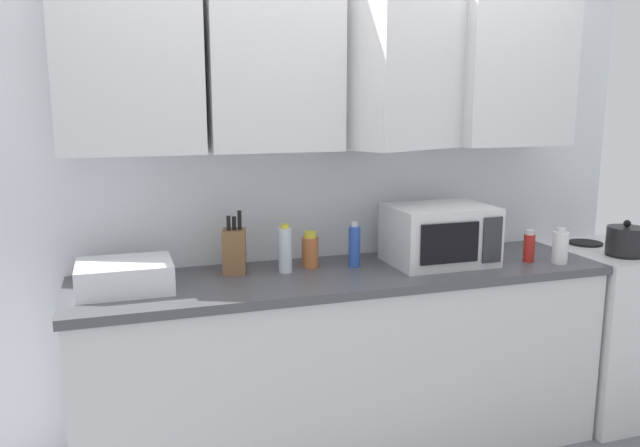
{
  "coord_description": "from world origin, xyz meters",
  "views": [
    {
      "loc": [
        -0.98,
        -2.93,
        1.66
      ],
      "look_at": [
        -0.11,
        -0.25,
        1.12
      ],
      "focal_mm": 35.37,
      "sensor_mm": 36.0,
      "label": 1
    }
  ],
  "objects_px": {
    "dish_rack": "(125,276)",
    "bottle_red_sauce": "(529,246)",
    "stove_range": "(622,327)",
    "bottle_clear_tall": "(285,250)",
    "bottle_spice_jar": "(310,251)",
    "knife_block": "(234,251)",
    "bottle_white_jar": "(560,247)",
    "bottle_blue_cleaner": "(354,246)",
    "kettle": "(626,240)",
    "microwave": "(440,235)"
  },
  "relations": [
    {
      "from": "bottle_white_jar",
      "to": "bottle_clear_tall",
      "type": "height_order",
      "value": "bottle_clear_tall"
    },
    {
      "from": "bottle_blue_cleaner",
      "to": "bottle_white_jar",
      "type": "distance_m",
      "value": 0.99
    },
    {
      "from": "stove_range",
      "to": "kettle",
      "type": "height_order",
      "value": "kettle"
    },
    {
      "from": "bottle_spice_jar",
      "to": "bottle_clear_tall",
      "type": "height_order",
      "value": "bottle_clear_tall"
    },
    {
      "from": "stove_range",
      "to": "knife_block",
      "type": "relative_size",
      "value": 3.18
    },
    {
      "from": "stove_range",
      "to": "knife_block",
      "type": "xyz_separation_m",
      "value": [
        -2.1,
        0.15,
        0.55
      ]
    },
    {
      "from": "microwave",
      "to": "bottle_red_sauce",
      "type": "xyz_separation_m",
      "value": [
        0.43,
        -0.11,
        -0.07
      ]
    },
    {
      "from": "kettle",
      "to": "knife_block",
      "type": "xyz_separation_m",
      "value": [
        -1.93,
        0.29,
        0.02
      ]
    },
    {
      "from": "bottle_spice_jar",
      "to": "bottle_clear_tall",
      "type": "distance_m",
      "value": 0.15
    },
    {
      "from": "bottle_white_jar",
      "to": "bottle_red_sauce",
      "type": "relative_size",
      "value": 1.1
    },
    {
      "from": "knife_block",
      "to": "bottle_spice_jar",
      "type": "distance_m",
      "value": 0.36
    },
    {
      "from": "dish_rack",
      "to": "bottle_white_jar",
      "type": "distance_m",
      "value": 2.0
    },
    {
      "from": "microwave",
      "to": "bottle_clear_tall",
      "type": "xyz_separation_m",
      "value": [
        -0.75,
        0.07,
        -0.03
      ]
    },
    {
      "from": "kettle",
      "to": "bottle_white_jar",
      "type": "height_order",
      "value": "kettle"
    },
    {
      "from": "kettle",
      "to": "bottle_red_sauce",
      "type": "relative_size",
      "value": 1.17
    },
    {
      "from": "bottle_spice_jar",
      "to": "bottle_clear_tall",
      "type": "xyz_separation_m",
      "value": [
        -0.13,
        -0.05,
        0.03
      ]
    },
    {
      "from": "dish_rack",
      "to": "microwave",
      "type": "bearing_deg",
      "value": -0.0
    },
    {
      "from": "stove_range",
      "to": "bottle_blue_cleaner",
      "type": "xyz_separation_m",
      "value": [
        -1.55,
        0.09,
        0.55
      ]
    },
    {
      "from": "microwave",
      "to": "bottle_spice_jar",
      "type": "xyz_separation_m",
      "value": [
        -0.61,
        0.12,
        -0.06
      ]
    },
    {
      "from": "bottle_blue_cleaner",
      "to": "bottle_red_sauce",
      "type": "height_order",
      "value": "bottle_blue_cleaner"
    },
    {
      "from": "knife_block",
      "to": "bottle_blue_cleaner",
      "type": "distance_m",
      "value": 0.56
    },
    {
      "from": "stove_range",
      "to": "bottle_blue_cleaner",
      "type": "relative_size",
      "value": 4.27
    },
    {
      "from": "kettle",
      "to": "bottle_white_jar",
      "type": "xyz_separation_m",
      "value": [
        -0.42,
        -0.03,
        -0.0
      ]
    },
    {
      "from": "stove_range",
      "to": "bottle_spice_jar",
      "type": "relative_size",
      "value": 5.33
    },
    {
      "from": "dish_rack",
      "to": "bottle_white_jar",
      "type": "xyz_separation_m",
      "value": [
        2.0,
        -0.19,
        0.02
      ]
    },
    {
      "from": "bottle_blue_cleaner",
      "to": "bottle_spice_jar",
      "type": "bearing_deg",
      "value": 165.74
    },
    {
      "from": "microwave",
      "to": "knife_block",
      "type": "distance_m",
      "value": 0.98
    },
    {
      "from": "dish_rack",
      "to": "bottle_red_sauce",
      "type": "relative_size",
      "value": 2.4
    },
    {
      "from": "bottle_clear_tall",
      "to": "bottle_red_sauce",
      "type": "bearing_deg",
      "value": -8.37
    },
    {
      "from": "stove_range",
      "to": "bottle_clear_tall",
      "type": "distance_m",
      "value": 1.96
    },
    {
      "from": "kettle",
      "to": "bottle_blue_cleaner",
      "type": "xyz_separation_m",
      "value": [
        -1.38,
        0.23,
        0.02
      ]
    },
    {
      "from": "bottle_spice_jar",
      "to": "bottle_red_sauce",
      "type": "height_order",
      "value": "bottle_spice_jar"
    },
    {
      "from": "knife_block",
      "to": "bottle_white_jar",
      "type": "relative_size",
      "value": 1.65
    },
    {
      "from": "kettle",
      "to": "dish_rack",
      "type": "bearing_deg",
      "value": 176.2
    },
    {
      "from": "bottle_white_jar",
      "to": "stove_range",
      "type": "bearing_deg",
      "value": 15.83
    },
    {
      "from": "bottle_clear_tall",
      "to": "dish_rack",
      "type": "bearing_deg",
      "value": -174.58
    },
    {
      "from": "bottle_blue_cleaner",
      "to": "bottle_clear_tall",
      "type": "bearing_deg",
      "value": -179.84
    },
    {
      "from": "microwave",
      "to": "bottle_red_sauce",
      "type": "height_order",
      "value": "microwave"
    },
    {
      "from": "bottle_spice_jar",
      "to": "knife_block",
      "type": "bearing_deg",
      "value": 178.31
    },
    {
      "from": "microwave",
      "to": "dish_rack",
      "type": "bearing_deg",
      "value": 180.0
    },
    {
      "from": "kettle",
      "to": "bottle_red_sauce",
      "type": "xyz_separation_m",
      "value": [
        -0.53,
        0.05,
        -0.01
      ]
    },
    {
      "from": "microwave",
      "to": "bottle_clear_tall",
      "type": "bearing_deg",
      "value": 174.92
    },
    {
      "from": "stove_range",
      "to": "knife_block",
      "type": "height_order",
      "value": "knife_block"
    },
    {
      "from": "dish_rack",
      "to": "bottle_clear_tall",
      "type": "relative_size",
      "value": 1.7
    },
    {
      "from": "bottle_blue_cleaner",
      "to": "bottle_white_jar",
      "type": "bearing_deg",
      "value": -14.78
    },
    {
      "from": "stove_range",
      "to": "bottle_blue_cleaner",
      "type": "bearing_deg",
      "value": 176.77
    },
    {
      "from": "kettle",
      "to": "bottle_white_jar",
      "type": "distance_m",
      "value": 0.42
    },
    {
      "from": "stove_range",
      "to": "microwave",
      "type": "height_order",
      "value": "microwave"
    },
    {
      "from": "bottle_spice_jar",
      "to": "bottle_blue_cleaner",
      "type": "bearing_deg",
      "value": -14.26
    },
    {
      "from": "stove_range",
      "to": "bottle_red_sauce",
      "type": "xyz_separation_m",
      "value": [
        -0.7,
        -0.09,
        0.52
      ]
    }
  ]
}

